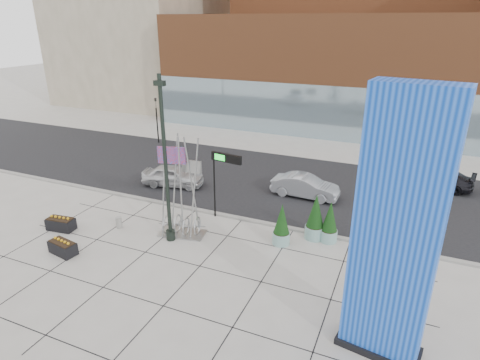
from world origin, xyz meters
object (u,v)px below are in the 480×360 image
at_px(blue_pylon, 396,238).
at_px(public_art_sculpture, 181,210).
at_px(overhead_street_sign, 225,163).
at_px(car_silver_mid, 305,186).
at_px(concrete_bollard, 119,223).
at_px(car_white_west, 173,176).
at_px(lamp_post, 167,178).

bearing_deg(blue_pylon, public_art_sculpture, 166.91).
xyz_separation_m(public_art_sculpture, overhead_street_sign, (1.32, 2.53, 1.93)).
xyz_separation_m(blue_pylon, public_art_sculpture, (-10.26, 4.23, -2.93)).
distance_m(overhead_street_sign, car_silver_mid, 6.36).
xyz_separation_m(blue_pylon, car_silver_mid, (-5.59, 11.47, -3.65)).
bearing_deg(car_silver_mid, overhead_street_sign, 146.38).
height_order(concrete_bollard, car_silver_mid, car_silver_mid).
bearing_deg(car_silver_mid, blue_pylon, -152.14).
bearing_deg(car_white_west, overhead_street_sign, -132.10).
relative_size(overhead_street_sign, car_white_west, 0.94).
bearing_deg(blue_pylon, concrete_bollard, 175.18).
xyz_separation_m(lamp_post, car_white_west, (-3.72, 6.21, -2.70)).
xyz_separation_m(car_white_west, car_silver_mid, (8.65, 1.74, -0.01)).
bearing_deg(overhead_street_sign, blue_pylon, -28.70).
xyz_separation_m(lamp_post, public_art_sculpture, (0.26, 0.72, -1.98)).
xyz_separation_m(concrete_bollard, car_silver_mid, (8.18, 8.00, 0.39)).
height_order(blue_pylon, overhead_street_sign, blue_pylon).
xyz_separation_m(public_art_sculpture, car_white_west, (-3.98, 5.49, -0.72)).
height_order(overhead_street_sign, car_silver_mid, overhead_street_sign).
relative_size(lamp_post, public_art_sculpture, 1.54).
bearing_deg(public_art_sculpture, car_silver_mid, 47.32).
xyz_separation_m(concrete_bollard, overhead_street_sign, (4.82, 3.29, 3.04)).
bearing_deg(lamp_post, car_silver_mid, 58.21).
relative_size(public_art_sculpture, car_white_west, 1.31).
height_order(overhead_street_sign, car_white_west, overhead_street_sign).
xyz_separation_m(public_art_sculpture, car_silver_mid, (4.67, 7.23, -0.72)).
bearing_deg(public_art_sculpture, overhead_street_sign, 52.71).
distance_m(overhead_street_sign, car_white_west, 6.62).
bearing_deg(overhead_street_sign, car_silver_mid, 62.90).
distance_m(public_art_sculpture, concrete_bollard, 3.76).
bearing_deg(blue_pylon, overhead_street_sign, 152.22).
xyz_separation_m(blue_pylon, overhead_street_sign, (-8.94, 6.77, -1.01)).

